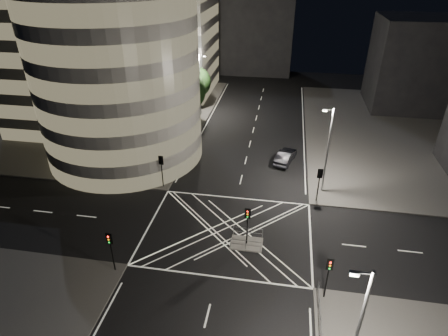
% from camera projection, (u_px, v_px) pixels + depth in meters
% --- Properties ---
extents(ground, '(120.00, 120.00, 0.00)m').
position_uv_depth(ground, '(228.00, 232.00, 36.91)').
color(ground, black).
rests_on(ground, ground).
extents(sidewalk_far_left, '(42.00, 42.00, 0.15)m').
position_uv_depth(sidewalk_far_left, '(86.00, 113.00, 64.18)').
color(sidewalk_far_left, '#53504D').
rests_on(sidewalk_far_left, ground).
extents(sidewalk_far_right, '(42.00, 42.00, 0.15)m').
position_uv_depth(sidewalk_far_right, '(448.00, 137.00, 55.77)').
color(sidewalk_far_right, '#53504D').
rests_on(sidewalk_far_right, ground).
extents(central_island, '(3.00, 2.00, 0.15)m').
position_uv_depth(central_island, '(247.00, 244.00, 35.30)').
color(central_island, slate).
rests_on(central_island, ground).
extents(office_tower_curved, '(30.00, 29.00, 27.20)m').
position_uv_depth(office_tower_curved, '(97.00, 51.00, 49.66)').
color(office_tower_curved, gray).
rests_on(office_tower_curved, sidewalk_far_left).
extents(office_block_rear, '(24.00, 16.00, 22.00)m').
position_uv_depth(office_block_rear, '(148.00, 32.00, 70.50)').
color(office_block_rear, gray).
rests_on(office_block_rear, sidewalk_far_left).
extents(building_right_far, '(14.00, 12.00, 15.00)m').
position_uv_depth(building_right_far, '(416.00, 64.00, 63.57)').
color(building_right_far, black).
rests_on(building_right_far, sidewalk_far_right).
extents(building_far_end, '(18.00, 8.00, 18.00)m').
position_uv_depth(building_far_end, '(252.00, 31.00, 82.65)').
color(building_far_end, black).
rests_on(building_far_end, ground).
extents(tree_a, '(3.80, 3.80, 6.10)m').
position_uv_depth(tree_a, '(153.00, 147.00, 44.12)').
color(tree_a, black).
rests_on(tree_a, sidewalk_far_left).
extents(tree_b, '(4.85, 4.85, 7.27)m').
position_uv_depth(tree_b, '(167.00, 123.00, 48.97)').
color(tree_b, black).
rests_on(tree_b, sidewalk_far_left).
extents(tree_c, '(3.95, 3.95, 7.23)m').
position_uv_depth(tree_c, '(179.00, 104.00, 53.87)').
color(tree_c, black).
rests_on(tree_c, sidewalk_far_left).
extents(tree_d, '(5.11, 5.11, 7.86)m').
position_uv_depth(tree_d, '(190.00, 91.00, 59.02)').
color(tree_d, black).
rests_on(tree_d, sidewalk_far_left).
extents(tree_e, '(4.37, 4.37, 7.09)m').
position_uv_depth(tree_e, '(198.00, 82.00, 64.33)').
color(tree_e, black).
rests_on(tree_e, sidewalk_far_left).
extents(traffic_signal_fl, '(0.55, 0.22, 4.00)m').
position_uv_depth(traffic_signal_fl, '(161.00, 166.00, 42.56)').
color(traffic_signal_fl, black).
rests_on(traffic_signal_fl, sidewalk_far_left).
extents(traffic_signal_nl, '(0.55, 0.22, 4.00)m').
position_uv_depth(traffic_signal_nl, '(110.00, 245.00, 30.92)').
color(traffic_signal_nl, black).
rests_on(traffic_signal_nl, sidewalk_near_left).
extents(traffic_signal_fr, '(0.55, 0.22, 4.00)m').
position_uv_depth(traffic_signal_fr, '(319.00, 179.00, 40.00)').
color(traffic_signal_fr, black).
rests_on(traffic_signal_fr, sidewalk_far_right).
extents(traffic_signal_nr, '(0.55, 0.22, 4.00)m').
position_uv_depth(traffic_signal_nr, '(329.00, 271.00, 28.37)').
color(traffic_signal_nr, black).
rests_on(traffic_signal_nr, sidewalk_near_right).
extents(traffic_signal_island, '(0.55, 0.22, 4.00)m').
position_uv_depth(traffic_signal_island, '(247.00, 220.00, 33.89)').
color(traffic_signal_island, black).
rests_on(traffic_signal_island, central_island).
extents(street_lamp_left_near, '(1.25, 0.25, 10.00)m').
position_uv_depth(street_lamp_left_near, '(168.00, 126.00, 45.79)').
color(street_lamp_left_near, slate).
rests_on(street_lamp_left_near, sidewalk_far_left).
extents(street_lamp_left_far, '(1.25, 0.25, 10.00)m').
position_uv_depth(street_lamp_left_far, '(200.00, 83.00, 61.20)').
color(street_lamp_left_far, slate).
rests_on(street_lamp_left_far, sidewalk_far_left).
extents(street_lamp_right_far, '(1.25, 0.25, 10.00)m').
position_uv_depth(street_lamp_right_far, '(327.00, 148.00, 40.49)').
color(street_lamp_right_far, slate).
rests_on(street_lamp_right_far, sidewalk_far_right).
extents(street_lamp_right_near, '(1.25, 0.25, 10.00)m').
position_uv_depth(street_lamp_right_near, '(356.00, 332.00, 20.81)').
color(street_lamp_right_near, slate).
rests_on(street_lamp_right_near, sidewalk_near_right).
extents(railing_island_south, '(2.80, 0.06, 1.10)m').
position_uv_depth(railing_island_south, '(246.00, 245.00, 34.22)').
color(railing_island_south, slate).
rests_on(railing_island_south, central_island).
extents(railing_island_north, '(2.80, 0.06, 1.10)m').
position_uv_depth(railing_island_north, '(248.00, 232.00, 35.76)').
color(railing_island_north, slate).
rests_on(railing_island_north, central_island).
extents(sedan, '(3.06, 5.35, 1.67)m').
position_uv_depth(sedan, '(285.00, 156.00, 48.90)').
color(sedan, black).
rests_on(sedan, ground).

